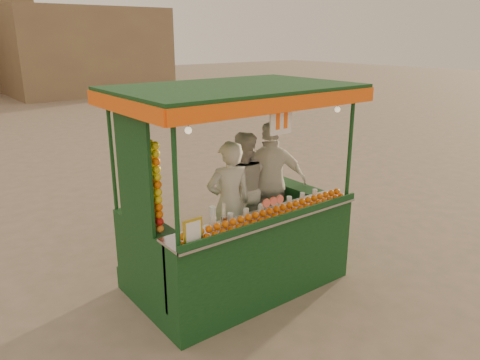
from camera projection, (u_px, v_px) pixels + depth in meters
ground at (213, 283)px, 6.66m from camera, size 90.00×90.00×0.00m
building_right at (86, 51)px, 28.13m from camera, size 9.00×6.00×5.00m
juice_cart at (236, 228)px, 6.29m from camera, size 3.10×2.01×2.82m
vendor_left at (229, 204)px, 6.34m from camera, size 0.73×0.58×1.77m
vendor_middle at (242, 189)px, 6.96m from camera, size 1.08×1.02×1.75m
vendor_right at (271, 183)px, 7.04m from camera, size 1.18×0.96×1.88m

